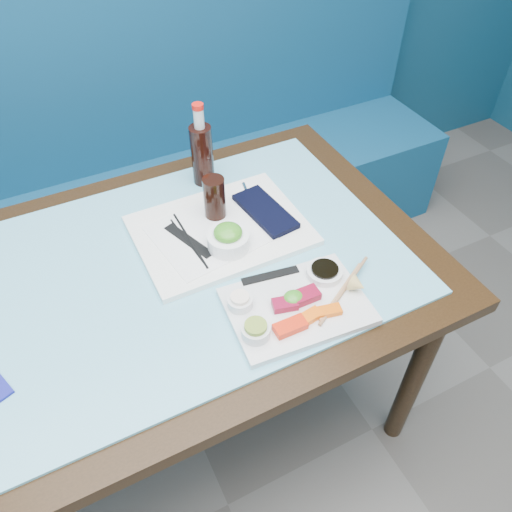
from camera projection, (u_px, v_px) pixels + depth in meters
name	position (u px, v px, depth m)	size (l,w,h in m)	color
booth_bench	(106.00, 201.00, 2.05)	(3.00, 0.56, 1.17)	navy
dining_table	(165.00, 295.00, 1.31)	(1.40, 0.90, 0.75)	black
glass_top	(160.00, 273.00, 1.25)	(1.22, 0.76, 0.01)	#67B6CF
sashimi_plate	(297.00, 306.00, 1.16)	(0.32, 0.23, 0.02)	silver
salmon_left	(290.00, 327.00, 1.10)	(0.07, 0.04, 0.02)	red
salmon_mid	(308.00, 317.00, 1.12)	(0.06, 0.03, 0.01)	#FF5F0A
salmon_right	(329.00, 311.00, 1.13)	(0.06, 0.03, 0.01)	#F35D09
tuna_left	(285.00, 304.00, 1.14)	(0.06, 0.04, 0.02)	maroon
tuna_right	(306.00, 296.00, 1.16)	(0.06, 0.04, 0.02)	maroon
seaweed_garnish	(293.00, 298.00, 1.15)	(0.05, 0.04, 0.03)	#398E20
ramekin_wasabi	(256.00, 331.00, 1.08)	(0.06, 0.06, 0.03)	silver
wasabi_fill	(256.00, 326.00, 1.07)	(0.05, 0.05, 0.01)	olive
ramekin_ginger	(240.00, 302.00, 1.14)	(0.06, 0.06, 0.02)	white
ginger_fill	(240.00, 297.00, 1.13)	(0.04, 0.04, 0.01)	#FFE7D1
soy_dish	(324.00, 272.00, 1.21)	(0.09, 0.09, 0.02)	white
soy_fill	(325.00, 269.00, 1.20)	(0.07, 0.07, 0.01)	black
lemon_wedge	(358.00, 285.00, 1.17)	(0.04, 0.04, 0.03)	#DDBD68
chopstick_sleeve	(270.00, 275.00, 1.21)	(0.14, 0.02, 0.00)	black
wooden_chopstick_a	(341.00, 291.00, 1.18)	(0.01, 0.01, 0.21)	tan
wooden_chopstick_b	(344.00, 289.00, 1.18)	(0.01, 0.01, 0.25)	#9A6B48
serving_tray	(221.00, 230.00, 1.34)	(0.45, 0.33, 0.02)	white
paper_placemat	(220.00, 228.00, 1.34)	(0.35, 0.24, 0.00)	white
seaweed_bowl	(228.00, 241.00, 1.27)	(0.11, 0.11, 0.04)	white
seaweed_salad	(228.00, 232.00, 1.25)	(0.07, 0.07, 0.04)	#3D8D20
cola_glass	(214.00, 198.00, 1.33)	(0.06, 0.06, 0.12)	black
navy_pouch	(265.00, 211.00, 1.37)	(0.09, 0.21, 0.02)	black
fork	(247.00, 192.00, 1.44)	(0.01, 0.01, 0.08)	silver
black_chopstick_a	(187.00, 241.00, 1.30)	(0.01, 0.01, 0.20)	black
black_chopstick_b	(190.00, 240.00, 1.30)	(0.01, 0.01, 0.23)	black
tray_sleeve	(189.00, 241.00, 1.30)	(0.03, 0.17, 0.00)	black
cola_bottle_body	(202.00, 155.00, 1.45)	(0.06, 0.06, 0.18)	black
cola_bottle_neck	(199.00, 118.00, 1.36)	(0.03, 0.03, 0.06)	silver
cola_bottle_cap	(198.00, 106.00, 1.34)	(0.03, 0.03, 0.01)	red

